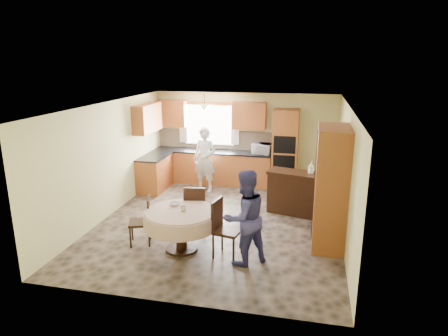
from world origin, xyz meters
name	(u,v)px	position (x,y,z in m)	size (l,w,h in m)	color
floor	(220,222)	(0.00, 0.00, 0.00)	(5.00, 6.00, 0.01)	brown
ceiling	(220,105)	(0.00, 0.00, 2.50)	(5.00, 6.00, 0.01)	white
wall_back	(244,138)	(0.00, 3.00, 1.25)	(5.00, 0.02, 2.50)	beige
wall_front	(169,222)	(0.00, -3.00, 1.25)	(5.00, 0.02, 2.50)	beige
wall_left	(109,159)	(-2.50, 0.00, 1.25)	(0.02, 6.00, 2.50)	beige
wall_right	(346,173)	(2.50, 0.00, 1.25)	(0.02, 6.00, 2.50)	beige
window	(209,125)	(-1.00, 2.98, 1.60)	(1.40, 0.03, 1.10)	white
curtain_left	(183,122)	(-1.75, 2.93, 1.65)	(0.22, 0.02, 1.15)	white
curtain_right	(235,124)	(-0.25, 2.93, 1.65)	(0.22, 0.02, 1.15)	white
base_cab_back	(212,167)	(-0.85, 2.70, 0.44)	(3.30, 0.60, 0.88)	#B2642F
counter_back	(212,151)	(-0.85, 2.70, 0.90)	(3.30, 0.64, 0.04)	black
base_cab_left	(155,173)	(-2.20, 1.80, 0.44)	(0.60, 1.20, 0.88)	#B2642F
counter_left	(154,157)	(-2.20, 1.80, 0.90)	(0.64, 1.20, 0.04)	black
backsplash	(215,140)	(-0.85, 2.99, 1.18)	(3.30, 0.02, 0.55)	tan
wall_cab_left	(172,113)	(-2.05, 2.83, 1.91)	(0.85, 0.33, 0.72)	#BB652E
wall_cab_right	(249,116)	(0.15, 2.83, 1.91)	(0.90, 0.33, 0.72)	#BB652E
wall_cab_side	(147,118)	(-2.33, 1.80, 1.91)	(0.33, 1.20, 0.72)	#BB652E
oven_tower	(285,149)	(1.15, 2.69, 1.06)	(0.66, 0.62, 2.12)	#B2642F
oven_upper	(284,145)	(1.15, 2.38, 1.25)	(0.56, 0.01, 0.45)	black
oven_lower	(284,164)	(1.15, 2.38, 0.75)	(0.56, 0.01, 0.45)	black
pendant	(204,108)	(-1.00, 2.50, 2.12)	(0.36, 0.36, 0.18)	beige
sideboard	(296,194)	(1.55, 0.87, 0.45)	(1.27, 0.52, 0.91)	#32190D
space_heater	(312,201)	(1.91, 1.02, 0.27)	(0.40, 0.28, 0.55)	black
cupboard	(331,187)	(2.22, -0.51, 1.12)	(0.58, 1.17, 2.23)	#B2642F
dining_table	(181,219)	(-0.40, -1.38, 0.59)	(1.34, 1.34, 0.76)	#32190D
chair_left	(144,218)	(-1.17, -1.29, 0.50)	(0.50, 0.50, 0.91)	#32190D
chair_back	(195,208)	(-0.34, -0.70, 0.56)	(0.52, 0.52, 1.02)	#32190D
chair_right	(223,225)	(0.39, -1.42, 0.57)	(0.53, 0.53, 1.04)	#32190D
framed_picture	(342,148)	(2.47, 0.89, 1.56)	(0.06, 0.57, 0.47)	gold
microwave	(262,149)	(0.54, 2.65, 1.06)	(0.51, 0.34, 0.28)	silver
person_sink	(205,160)	(-0.86, 1.98, 0.85)	(0.62, 0.41, 1.69)	silver
person_dining	(245,218)	(0.80, -1.60, 0.83)	(0.80, 0.62, 1.65)	#3C3B81
bowl_sideboard	(287,173)	(1.32, 0.87, 0.94)	(0.24, 0.24, 0.06)	#B2B2B2
bottle_sideboard	(311,169)	(1.85, 0.87, 1.07)	(0.13, 0.13, 0.33)	silver
cup_table	(183,209)	(-0.34, -1.39, 0.81)	(0.11, 0.11, 0.09)	#B2B2B2
bowl_table	(175,204)	(-0.59, -1.16, 0.79)	(0.19, 0.19, 0.06)	#B2B2B2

